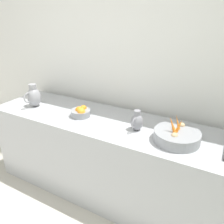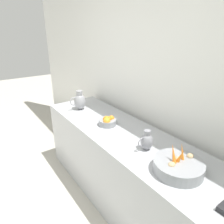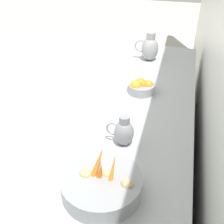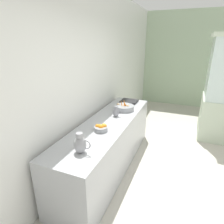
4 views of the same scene
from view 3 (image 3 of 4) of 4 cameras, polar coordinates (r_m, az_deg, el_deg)
prep_counter at (r=2.08m, az=4.61°, el=-11.63°), size 0.69×2.70×0.88m
vegetable_colander at (r=1.33m, az=-2.10°, el=-14.31°), size 0.37×0.37×0.21m
orange_bowl at (r=2.08m, az=5.89°, el=5.13°), size 0.20×0.20×0.11m
metal_pitcher_tall at (r=2.61m, az=7.60°, el=12.70°), size 0.21×0.15×0.25m
metal_pitcher_short at (r=1.56m, az=2.35°, el=-3.99°), size 0.16×0.11×0.19m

